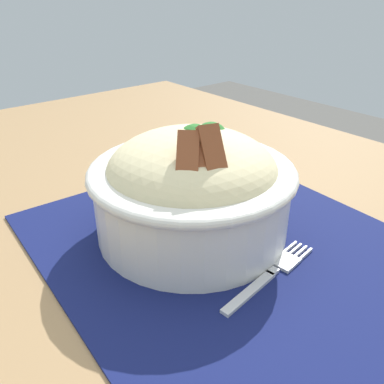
% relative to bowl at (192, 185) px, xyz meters
% --- Properties ---
extents(table, '(1.35, 0.86, 0.75)m').
position_rel_bowl_xyz_m(table, '(0.02, 0.01, -0.13)').
color(table, '#99754C').
rests_on(table, ground_plane).
extents(placemat, '(0.42, 0.37, 0.00)m').
position_rel_bowl_xyz_m(placemat, '(0.04, 0.01, -0.06)').
color(placemat, '#11194C').
rests_on(placemat, table).
extents(bowl, '(0.22, 0.22, 0.14)m').
position_rel_bowl_xyz_m(bowl, '(0.00, 0.00, 0.00)').
color(bowl, silver).
rests_on(bowl, placemat).
extents(fork, '(0.03, 0.14, 0.00)m').
position_rel_bowl_xyz_m(fork, '(0.11, 0.01, -0.06)').
color(fork, silver).
rests_on(fork, placemat).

